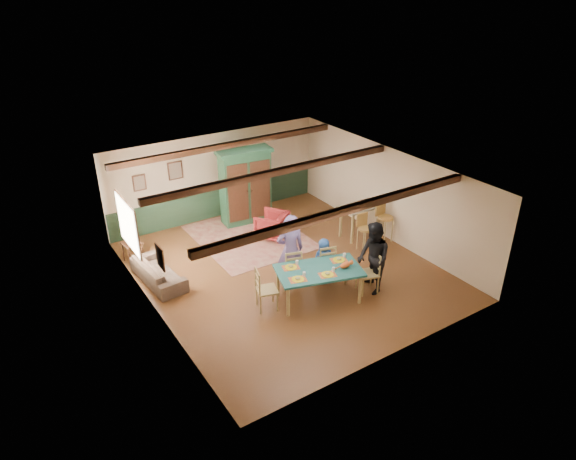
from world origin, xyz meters
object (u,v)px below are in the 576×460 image
dining_chair_far_left (291,267)px  cat (345,265)px  end_table (133,252)px  person_child (324,259)px  counter_table (360,221)px  bar_stool_left (365,233)px  dining_table (319,285)px  person_woman (373,258)px  armoire (245,186)px  armchair (272,225)px  bar_stool_right (385,222)px  person_man (290,250)px  table_lamp (130,234)px  dining_chair_end_right (368,273)px  dining_chair_far_right (325,262)px  sofa (158,272)px  dining_chair_end_left (267,289)px

dining_chair_far_left → cat: size_ratio=2.64×
end_table → person_child: bearing=-42.3°
counter_table → end_table: bearing=160.4°
cat → bar_stool_left: bearing=54.8°
cat → dining_table: bearing=169.7°
bar_stool_left → dining_table: bearing=-149.4°
person_woman → armoire: size_ratio=0.77×
dining_table → person_child: 0.99m
counter_table → bar_stool_left: 0.87m
armchair → bar_stool_right: bar_stool_right is taller
cat → bar_stool_left: (1.96, 1.54, -0.39)m
person_woman → armchair: (-0.56, 3.75, -0.52)m
dining_chair_far_left → armchair: dining_chair_far_left is taller
person_man → table_lamp: (-2.96, 3.21, -0.12)m
table_lamp → dining_chair_end_right: bearing=-46.3°
dining_chair_far_right → bar_stool_left: bearing=-144.6°
sofa → dining_chair_far_left: bearing=-130.5°
dining_table → dining_chair_far_right: 0.91m
counter_table → cat: bearing=-136.4°
cat → dining_chair_end_right: bearing=9.5°
counter_table → person_child: bearing=-150.4°
person_man → sofa: bearing=-17.7°
dining_chair_end_right → counter_table: bearing=160.3°
bar_stool_left → bar_stool_right: bar_stool_right is taller
bar_stool_right → counter_table: bearing=110.1°
dining_chair_far_right → person_woman: (0.67, -1.02, 0.38)m
dining_chair_far_left → counter_table: size_ratio=0.90×
dining_chair_far_left → sofa: (-2.72, 1.96, -0.25)m
armoire → bar_stool_right: (2.66, -3.38, -0.55)m
armoire → bar_stool_right: bearing=-45.9°
dining_table → armoire: size_ratio=0.84×
counter_table → dining_chair_end_right: bearing=-126.3°
person_man → table_lamp: size_ratio=3.66×
person_man → sofa: (-2.75, 1.88, -0.67)m
dining_table → dining_chair_end_right: 1.27m
person_child → table_lamp: (-3.80, 3.46, 0.27)m
dining_chair_end_left → bar_stool_left: bearing=-59.7°
dining_chair_far_right → armchair: dining_chair_far_right is taller
cat → armchair: cat is taller
dining_chair_end_left → person_woman: 2.66m
counter_table → bar_stool_left: bar_stool_left is taller
person_man → cat: bearing=136.5°
dining_chair_far_right → dining_chair_far_left: bearing=0.0°
person_child → dining_chair_end_right: bearing=133.2°
dining_table → person_woman: bearing=-16.6°
dining_chair_end_left → armchair: bearing=-16.6°
person_child → person_man: bearing=0.0°
person_woman → cat: size_ratio=4.58×
counter_table → bar_stool_right: bearing=-62.0°
armoire → bar_stool_left: armoire is taller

